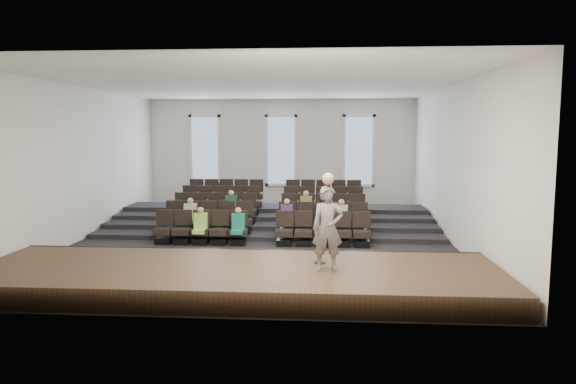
{
  "coord_description": "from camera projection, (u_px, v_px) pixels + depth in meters",
  "views": [
    {
      "loc": [
        1.92,
        -16.28,
        3.52
      ],
      "look_at": [
        0.76,
        0.5,
        1.56
      ],
      "focal_mm": 32.0,
      "sensor_mm": 36.0,
      "label": 1
    }
  ],
  "objects": [
    {
      "name": "wall_front",
      "position": [
        218.0,
        188.0,
        9.42
      ],
      "size": [
        12.0,
        0.04,
        5.0
      ],
      "primitive_type": "cube",
      "color": "silver",
      "rests_on": "ground"
    },
    {
      "name": "windows",
      "position": [
        281.0,
        150.0,
        23.24
      ],
      "size": [
        8.44,
        0.1,
        3.24
      ],
      "color": "white",
      "rests_on": "wall_back"
    },
    {
      "name": "wall_back",
      "position": [
        281.0,
        155.0,
        23.33
      ],
      "size": [
        12.0,
        0.04,
        5.0
      ],
      "primitive_type": "cube",
      "color": "silver",
      "rests_on": "ground"
    },
    {
      "name": "mic_stand",
      "position": [
        320.0,
        244.0,
        11.85
      ],
      "size": [
        0.26,
        0.26,
        1.56
      ],
      "color": "black",
      "rests_on": "stage"
    },
    {
      "name": "risers",
      "position": [
        273.0,
        219.0,
        19.79
      ],
      "size": [
        11.8,
        4.8,
        0.6
      ],
      "color": "black",
      "rests_on": "ground"
    },
    {
      "name": "stage_lip",
      "position": [
        249.0,
        259.0,
        13.34
      ],
      "size": [
        11.8,
        0.06,
        0.52
      ],
      "primitive_type": "cube",
      "color": "black",
      "rests_on": "ground"
    },
    {
      "name": "ceiling",
      "position": [
        263.0,
        85.0,
        16.09
      ],
      "size": [
        12.0,
        14.0,
        0.02
      ],
      "primitive_type": "cube",
      "color": "white",
      "rests_on": "ground"
    },
    {
      "name": "speaker",
      "position": [
        328.0,
        228.0,
        11.25
      ],
      "size": [
        0.71,
        0.49,
        1.85
      ],
      "primitive_type": "imported",
      "rotation": [
        0.0,
        0.0,
        0.08
      ],
      "color": "slate",
      "rests_on": "stage"
    },
    {
      "name": "audience",
      "position": [
        265.0,
        215.0,
        16.89
      ],
      "size": [
        5.45,
        2.64,
        1.1
      ],
      "color": "#A8DA57",
      "rests_on": "seating_rows"
    },
    {
      "name": "seating_rows",
      "position": [
        269.0,
        213.0,
        18.12
      ],
      "size": [
        6.8,
        4.7,
        1.67
      ],
      "color": "black",
      "rests_on": "ground"
    },
    {
      "name": "wall_left",
      "position": [
        81.0,
        164.0,
        16.79
      ],
      "size": [
        0.04,
        14.0,
        5.0
      ],
      "primitive_type": "cube",
      "color": "silver",
      "rests_on": "ground"
    },
    {
      "name": "wall_right",
      "position": [
        455.0,
        165.0,
        15.97
      ],
      "size": [
        0.04,
        14.0,
        5.0
      ],
      "primitive_type": "cube",
      "color": "silver",
      "rests_on": "ground"
    },
    {
      "name": "ground",
      "position": [
        264.0,
        241.0,
        16.67
      ],
      "size": [
        14.0,
        14.0,
        0.0
      ],
      "primitive_type": "plane",
      "color": "black",
      "rests_on": "ground"
    },
    {
      "name": "stage",
      "position": [
        237.0,
        278.0,
        11.58
      ],
      "size": [
        11.8,
        3.6,
        0.5
      ],
      "primitive_type": "cube",
      "color": "#412E1C",
      "rests_on": "ground"
    }
  ]
}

